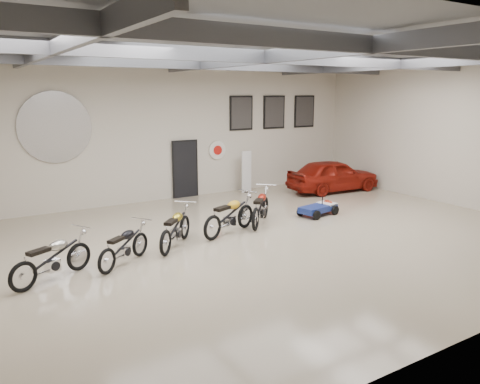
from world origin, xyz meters
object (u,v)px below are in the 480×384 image
motorcycle_gold (175,227)px  vintage_car (333,175)px  motorcycle_silver (52,258)px  motorcycle_yellow (230,215)px  motorcycle_black (124,245)px  go_kart (321,205)px  banner_stand (247,171)px  motorcycle_red (261,206)px

motorcycle_gold → vintage_car: size_ratio=0.52×
motorcycle_silver → motorcycle_yellow: size_ratio=0.91×
motorcycle_black → go_kart: size_ratio=1.07×
go_kart → banner_stand: bearing=81.4°
motorcycle_gold → motorcycle_silver: bearing=146.7°
banner_stand → vintage_car: size_ratio=0.45×
banner_stand → go_kart: size_ratio=1.03×
motorcycle_gold → vintage_car: bearing=-25.0°
motorcycle_red → go_kart: bearing=-47.3°
motorcycle_silver → motorcycle_gold: 3.18m
motorcycle_silver → motorcycle_black: (1.58, 0.12, -0.04)m
motorcycle_black → motorcycle_yellow: (3.28, 0.81, 0.09)m
motorcycle_black → motorcycle_red: (4.59, 1.20, 0.07)m
banner_stand → motorcycle_black: size_ratio=0.96×
motorcycle_black → motorcycle_gold: (1.53, 0.56, 0.05)m
motorcycle_black → motorcycle_gold: size_ratio=0.90×
banner_stand → vintage_car: banner_stand is taller
banner_stand → motorcycle_black: banner_stand is taller
motorcycle_black → motorcycle_silver: bearing=148.5°
motorcycle_gold → motorcycle_red: size_ratio=0.96×
motorcycle_yellow → vintage_car: (6.49, 2.84, 0.09)m
motorcycle_silver → motorcycle_black: motorcycle_silver is taller
motorcycle_silver → motorcycle_black: bearing=-22.5°
motorcycle_silver → vintage_car: vintage_car is taller
motorcycle_silver → motorcycle_yellow: motorcycle_yellow is taller
motorcycle_yellow → go_kart: 3.61m
banner_stand → motorcycle_yellow: 5.71m
motorcycle_silver → motorcycle_yellow: bearing=-16.0°
motorcycle_gold → go_kart: size_ratio=1.19×
banner_stand → motorcycle_black: 8.61m
banner_stand → go_kart: 4.31m
motorcycle_yellow → go_kart: size_ratio=1.28×
go_kart → motorcycle_yellow: bearing=173.7°
motorcycle_gold → vintage_car: (8.25, 3.10, 0.13)m
motorcycle_yellow → vintage_car: vintage_car is taller
motorcycle_red → vintage_car: vintage_car is taller
motorcycle_black → go_kart: (6.88, 1.07, -0.16)m
banner_stand → motorcycle_silver: size_ratio=0.88×
banner_stand → motorcycle_silver: (-8.32, -5.47, -0.35)m
banner_stand → motorcycle_gold: (-5.21, -4.79, -0.34)m
banner_stand → motorcycle_red: 4.68m
motorcycle_red → motorcycle_silver: bearing=147.8°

